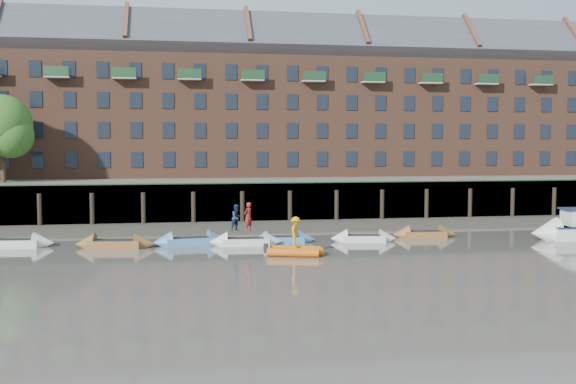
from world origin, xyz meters
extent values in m
plane|color=#625D55|center=(0.00, 0.00, 0.00)|extent=(220.00, 220.00, 0.00)
cube|color=#3D382F|center=(0.00, 18.00, 0.00)|extent=(110.00, 8.00, 0.50)
cube|color=#4C4336|center=(0.00, 14.60, 0.00)|extent=(110.00, 1.60, 0.10)
cube|color=#2D2A26|center=(0.00, 22.40, 1.60)|extent=(110.00, 0.80, 3.20)
cylinder|color=black|center=(-18.00, 21.75, 1.30)|extent=(0.36, 0.36, 2.60)
cylinder|color=black|center=(-14.00, 21.75, 1.30)|extent=(0.36, 0.36, 2.60)
cylinder|color=black|center=(-10.00, 21.75, 1.30)|extent=(0.36, 0.36, 2.60)
cylinder|color=black|center=(-6.00, 21.75, 1.30)|extent=(0.36, 0.36, 2.60)
cylinder|color=black|center=(-2.00, 21.75, 1.30)|extent=(0.36, 0.36, 2.60)
cylinder|color=black|center=(2.00, 21.75, 1.30)|extent=(0.36, 0.36, 2.60)
cylinder|color=black|center=(6.00, 21.75, 1.30)|extent=(0.36, 0.36, 2.60)
cylinder|color=black|center=(10.00, 21.75, 1.30)|extent=(0.36, 0.36, 2.60)
cylinder|color=black|center=(14.00, 21.75, 1.30)|extent=(0.36, 0.36, 2.60)
cylinder|color=black|center=(18.00, 21.75, 1.30)|extent=(0.36, 0.36, 2.60)
cylinder|color=black|center=(22.00, 21.75, 1.30)|extent=(0.36, 0.36, 2.60)
cylinder|color=black|center=(26.00, 21.75, 1.30)|extent=(0.36, 0.36, 2.60)
cube|color=#264C2D|center=(0.00, 22.10, 3.25)|extent=(110.00, 0.06, 0.10)
cube|color=#5E594D|center=(0.00, 36.00, 1.60)|extent=(110.00, 28.00, 3.20)
cube|color=brown|center=(0.00, 37.00, 9.20)|extent=(80.00, 10.00, 12.00)
cube|color=#42444C|center=(0.00, 37.00, 16.40)|extent=(80.60, 15.56, 15.56)
cube|color=black|center=(-23.00, 31.98, 5.00)|extent=(1.10, 0.12, 1.50)
cube|color=black|center=(-20.00, 31.98, 5.00)|extent=(1.10, 0.12, 1.50)
cube|color=black|center=(-17.00, 31.98, 5.00)|extent=(1.10, 0.12, 1.50)
cube|color=black|center=(-14.00, 31.98, 5.00)|extent=(1.10, 0.12, 1.50)
cube|color=black|center=(-11.00, 31.98, 5.00)|extent=(1.10, 0.12, 1.50)
cube|color=black|center=(-8.00, 31.98, 5.00)|extent=(1.10, 0.12, 1.50)
cube|color=black|center=(-5.00, 31.98, 5.00)|extent=(1.10, 0.12, 1.50)
cube|color=black|center=(-2.00, 31.98, 5.00)|extent=(1.10, 0.12, 1.50)
cube|color=black|center=(1.00, 31.98, 5.00)|extent=(1.10, 0.12, 1.50)
cube|color=black|center=(4.00, 31.98, 5.00)|extent=(1.10, 0.12, 1.50)
cube|color=black|center=(7.00, 31.98, 5.00)|extent=(1.10, 0.12, 1.50)
cube|color=black|center=(10.00, 31.98, 5.00)|extent=(1.10, 0.12, 1.50)
cube|color=black|center=(13.00, 31.98, 5.00)|extent=(1.10, 0.12, 1.50)
cube|color=black|center=(16.00, 31.98, 5.00)|extent=(1.10, 0.12, 1.50)
cube|color=black|center=(19.00, 31.98, 5.00)|extent=(1.10, 0.12, 1.50)
cube|color=black|center=(22.00, 31.98, 5.00)|extent=(1.10, 0.12, 1.50)
cube|color=black|center=(25.00, 31.98, 5.00)|extent=(1.10, 0.12, 1.50)
cube|color=black|center=(28.00, 31.98, 5.00)|extent=(1.10, 0.12, 1.50)
cube|color=black|center=(31.00, 31.98, 5.00)|extent=(1.10, 0.12, 1.50)
cube|color=black|center=(34.00, 31.98, 5.00)|extent=(1.10, 0.12, 1.50)
cube|color=black|center=(-23.00, 31.98, 7.80)|extent=(1.10, 0.12, 1.50)
cube|color=black|center=(-20.00, 31.98, 7.80)|extent=(1.10, 0.12, 1.50)
cube|color=black|center=(-17.00, 31.98, 7.80)|extent=(1.10, 0.12, 1.50)
cube|color=black|center=(-14.00, 31.98, 7.80)|extent=(1.10, 0.12, 1.50)
cube|color=black|center=(-11.00, 31.98, 7.80)|extent=(1.10, 0.12, 1.50)
cube|color=black|center=(-8.00, 31.98, 7.80)|extent=(1.10, 0.12, 1.50)
cube|color=black|center=(-5.00, 31.98, 7.80)|extent=(1.10, 0.12, 1.50)
cube|color=black|center=(-2.00, 31.98, 7.80)|extent=(1.10, 0.12, 1.50)
cube|color=black|center=(1.00, 31.98, 7.80)|extent=(1.10, 0.12, 1.50)
cube|color=black|center=(4.00, 31.98, 7.80)|extent=(1.10, 0.12, 1.50)
cube|color=black|center=(7.00, 31.98, 7.80)|extent=(1.10, 0.12, 1.50)
cube|color=black|center=(10.00, 31.98, 7.80)|extent=(1.10, 0.12, 1.50)
cube|color=black|center=(13.00, 31.98, 7.80)|extent=(1.10, 0.12, 1.50)
cube|color=black|center=(16.00, 31.98, 7.80)|extent=(1.10, 0.12, 1.50)
cube|color=black|center=(19.00, 31.98, 7.80)|extent=(1.10, 0.12, 1.50)
cube|color=black|center=(22.00, 31.98, 7.80)|extent=(1.10, 0.12, 1.50)
cube|color=black|center=(25.00, 31.98, 7.80)|extent=(1.10, 0.12, 1.50)
cube|color=black|center=(28.00, 31.98, 7.80)|extent=(1.10, 0.12, 1.50)
cube|color=black|center=(31.00, 31.98, 7.80)|extent=(1.10, 0.12, 1.50)
cube|color=black|center=(34.00, 31.98, 7.80)|extent=(1.10, 0.12, 1.50)
cube|color=black|center=(-23.00, 31.98, 10.60)|extent=(1.10, 0.12, 1.50)
cube|color=black|center=(-20.00, 31.98, 10.60)|extent=(1.10, 0.12, 1.50)
cube|color=black|center=(-17.00, 31.98, 10.60)|extent=(1.10, 0.12, 1.50)
cube|color=black|center=(-14.00, 31.98, 10.60)|extent=(1.10, 0.12, 1.50)
cube|color=black|center=(-11.00, 31.98, 10.60)|extent=(1.10, 0.12, 1.50)
cube|color=black|center=(-8.00, 31.98, 10.60)|extent=(1.10, 0.12, 1.50)
cube|color=black|center=(-5.00, 31.98, 10.60)|extent=(1.10, 0.12, 1.50)
cube|color=black|center=(-2.00, 31.98, 10.60)|extent=(1.10, 0.12, 1.50)
cube|color=black|center=(1.00, 31.98, 10.60)|extent=(1.10, 0.12, 1.50)
cube|color=black|center=(4.00, 31.98, 10.60)|extent=(1.10, 0.12, 1.50)
cube|color=black|center=(7.00, 31.98, 10.60)|extent=(1.10, 0.12, 1.50)
cube|color=black|center=(10.00, 31.98, 10.60)|extent=(1.10, 0.12, 1.50)
cube|color=black|center=(13.00, 31.98, 10.60)|extent=(1.10, 0.12, 1.50)
cube|color=black|center=(16.00, 31.98, 10.60)|extent=(1.10, 0.12, 1.50)
cube|color=black|center=(19.00, 31.98, 10.60)|extent=(1.10, 0.12, 1.50)
cube|color=black|center=(22.00, 31.98, 10.60)|extent=(1.10, 0.12, 1.50)
cube|color=black|center=(25.00, 31.98, 10.60)|extent=(1.10, 0.12, 1.50)
cube|color=black|center=(28.00, 31.98, 10.60)|extent=(1.10, 0.12, 1.50)
cube|color=black|center=(31.00, 31.98, 10.60)|extent=(1.10, 0.12, 1.50)
cube|color=black|center=(34.00, 31.98, 10.60)|extent=(1.10, 0.12, 1.50)
cube|color=black|center=(-23.00, 31.98, 13.40)|extent=(1.10, 0.12, 1.50)
cube|color=black|center=(-20.00, 31.98, 13.40)|extent=(1.10, 0.12, 1.50)
cube|color=black|center=(-17.00, 31.98, 13.40)|extent=(1.10, 0.12, 1.50)
cube|color=black|center=(-14.00, 31.98, 13.40)|extent=(1.10, 0.12, 1.50)
cube|color=black|center=(-11.00, 31.98, 13.40)|extent=(1.10, 0.12, 1.50)
cube|color=black|center=(-8.00, 31.98, 13.40)|extent=(1.10, 0.12, 1.50)
cube|color=black|center=(-5.00, 31.98, 13.40)|extent=(1.10, 0.12, 1.50)
cube|color=black|center=(-2.00, 31.98, 13.40)|extent=(1.10, 0.12, 1.50)
cube|color=black|center=(1.00, 31.98, 13.40)|extent=(1.10, 0.12, 1.50)
cube|color=black|center=(4.00, 31.98, 13.40)|extent=(1.10, 0.12, 1.50)
cube|color=black|center=(7.00, 31.98, 13.40)|extent=(1.10, 0.12, 1.50)
cube|color=black|center=(10.00, 31.98, 13.40)|extent=(1.10, 0.12, 1.50)
cube|color=black|center=(13.00, 31.98, 13.40)|extent=(1.10, 0.12, 1.50)
cube|color=black|center=(16.00, 31.98, 13.40)|extent=(1.10, 0.12, 1.50)
cube|color=black|center=(19.00, 31.98, 13.40)|extent=(1.10, 0.12, 1.50)
cube|color=black|center=(22.00, 31.98, 13.40)|extent=(1.10, 0.12, 1.50)
cube|color=black|center=(25.00, 31.98, 13.40)|extent=(1.10, 0.12, 1.50)
cube|color=black|center=(28.00, 31.98, 13.40)|extent=(1.10, 0.12, 1.50)
cube|color=black|center=(31.00, 31.98, 13.40)|extent=(1.10, 0.12, 1.50)
cube|color=black|center=(34.00, 31.98, 13.40)|extent=(1.10, 0.12, 1.50)
cylinder|color=#3A281C|center=(-22.00, 27.50, 5.20)|extent=(0.44, 0.44, 4.00)
sphere|color=#366722|center=(-22.00, 27.50, 8.16)|extent=(5.12, 5.12, 5.12)
cube|color=silver|center=(-17.54, 10.89, 0.25)|extent=(3.32, 1.72, 0.50)
cone|color=silver|center=(-15.68, 10.72, 0.25)|extent=(1.37, 1.55, 1.45)
cube|color=black|center=(-17.54, 10.89, 0.48)|extent=(2.76, 1.32, 0.06)
cube|color=brown|center=(-11.21, 9.50, 0.25)|extent=(3.36, 1.86, 0.50)
cone|color=brown|center=(-9.36, 9.25, 0.25)|extent=(1.42, 1.60, 1.44)
cone|color=brown|center=(-13.05, 9.75, 0.25)|extent=(1.42, 1.60, 1.44)
cube|color=black|center=(-11.21, 9.50, 0.48)|extent=(2.78, 1.43, 0.06)
cube|color=#4878B5|center=(-6.55, 10.03, 0.24)|extent=(3.30, 1.92, 0.49)
cone|color=#4878B5|center=(-4.77, 10.34, 0.24)|extent=(1.43, 1.59, 1.40)
cone|color=#4878B5|center=(-8.34, 9.71, 0.24)|extent=(1.43, 1.59, 1.40)
cube|color=black|center=(-6.55, 10.03, 0.47)|extent=(2.73, 1.49, 0.06)
cube|color=silver|center=(-3.04, 9.27, 0.24)|extent=(3.09, 1.54, 0.47)
cone|color=silver|center=(-1.29, 9.16, 0.24)|extent=(1.25, 1.43, 1.36)
cone|color=silver|center=(-4.79, 9.38, 0.24)|extent=(1.25, 1.43, 1.36)
cube|color=black|center=(-3.04, 9.27, 0.45)|extent=(2.57, 1.17, 0.06)
cube|color=#4878B5|center=(-0.48, 9.95, 0.21)|extent=(2.77, 1.39, 0.42)
cone|color=#4878B5|center=(1.09, 9.85, 0.21)|extent=(1.13, 1.28, 1.22)
cone|color=#4878B5|center=(-2.05, 10.05, 0.21)|extent=(1.13, 1.28, 1.22)
cube|color=black|center=(-0.48, 9.95, 0.40)|extent=(2.30, 1.06, 0.06)
cube|color=silver|center=(4.86, 9.54, 0.22)|extent=(2.98, 1.70, 0.44)
cone|color=silver|center=(6.48, 9.28, 0.22)|extent=(1.28, 1.43, 1.27)
cone|color=silver|center=(3.24, 9.80, 0.22)|extent=(1.28, 1.43, 1.27)
cube|color=black|center=(4.86, 9.54, 0.42)|extent=(2.47, 1.31, 0.06)
cube|color=brown|center=(9.61, 10.82, 0.23)|extent=(2.98, 1.54, 0.45)
cone|color=brown|center=(11.28, 10.68, 0.23)|extent=(1.23, 1.39, 1.30)
cone|color=brown|center=(7.93, 10.96, 0.23)|extent=(1.23, 1.39, 1.30)
cube|color=black|center=(9.61, 10.82, 0.43)|extent=(2.48, 1.17, 0.06)
cylinder|color=#DB5B0F|center=(-0.50, 5.41, 0.25)|extent=(3.01, 1.34, 0.49)
cylinder|color=#DB5B0F|center=(-0.81, 4.41, 0.25)|extent=(3.01, 1.34, 0.49)
sphere|color=#DB5B0F|center=(0.78, 4.48, 0.25)|extent=(0.57, 0.57, 0.57)
cube|color=black|center=(-0.66, 4.91, 0.25)|extent=(2.64, 1.54, 0.17)
cone|color=silver|center=(17.10, 8.23, 0.48)|extent=(1.92, 2.25, 2.14)
imported|color=maroon|center=(-2.87, 9.34, 1.84)|extent=(0.79, 0.78, 1.84)
imported|color=#19233F|center=(-3.58, 9.52, 1.77)|extent=(1.05, 0.99, 1.72)
imported|color=orange|center=(-0.58, 4.85, 1.40)|extent=(1.01, 1.28, 1.74)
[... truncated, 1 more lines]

